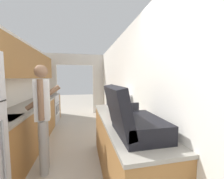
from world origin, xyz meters
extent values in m
cube|color=#9E6B38|center=(-1.02, 2.94, 1.87)|extent=(0.32, 3.97, 0.73)
cube|color=white|center=(1.21, 1.99, 1.25)|extent=(0.06, 7.58, 2.50)
cube|color=white|center=(-1.05, 5.21, 1.02)|extent=(0.65, 0.06, 2.05)
cube|color=white|center=(1.05, 5.21, 1.02)|extent=(0.65, 0.06, 2.05)
cube|color=white|center=(0.00, 5.21, 2.27)|extent=(2.75, 0.06, 0.45)
cube|color=#9E6B38|center=(-0.88, 2.37, 0.44)|extent=(0.60, 2.84, 0.89)
cube|color=gray|center=(-0.88, 2.36, 0.90)|extent=(0.62, 2.85, 0.03)
cube|color=#9E6B38|center=(-0.88, 4.74, 0.44)|extent=(0.60, 0.37, 0.89)
cube|color=gray|center=(-0.88, 4.74, 0.90)|extent=(0.62, 0.38, 0.03)
cube|color=#9EA3A8|center=(-0.88, 1.59, 0.92)|extent=(0.42, 0.44, 0.00)
cube|color=#9E6B38|center=(0.88, 1.21, 0.44)|extent=(0.60, 2.12, 0.89)
cube|color=gray|center=(0.88, 1.21, 0.90)|extent=(0.62, 2.14, 0.03)
cylinder|color=#99999E|center=(-0.48, 0.79, 0.75)|extent=(0.02, 0.02, 0.71)
cube|color=#B7B7BC|center=(-0.87, 4.17, 0.46)|extent=(0.62, 0.77, 0.92)
cube|color=black|center=(-0.55, 4.17, 0.46)|extent=(0.01, 0.52, 0.28)
cylinder|color=#B7B7BC|center=(-0.53, 4.17, 0.69)|extent=(0.02, 0.61, 0.02)
cube|color=#B7B7BC|center=(-1.16, 4.17, 0.99)|extent=(0.04, 0.77, 0.14)
cylinder|color=#232328|center=(-0.74, 4.00, 0.92)|extent=(0.16, 0.16, 0.01)
cylinder|color=#232328|center=(-0.74, 4.34, 0.92)|extent=(0.16, 0.16, 0.01)
cylinder|color=#232328|center=(-0.99, 4.00, 0.92)|extent=(0.16, 0.16, 0.01)
cylinder|color=#232328|center=(-0.99, 4.34, 0.92)|extent=(0.16, 0.16, 0.01)
cylinder|color=#9E9E9E|center=(-0.32, 1.51, 0.43)|extent=(0.15, 0.15, 0.86)
cylinder|color=#9E9E9E|center=(-0.34, 1.68, 0.43)|extent=(0.15, 0.15, 0.86)
cube|color=white|center=(-0.33, 1.59, 1.18)|extent=(0.24, 0.24, 0.64)
cylinder|color=#8C664C|center=(-0.31, 1.45, 1.20)|extent=(0.09, 0.09, 0.61)
cylinder|color=#8C664C|center=(-0.35, 1.74, 1.20)|extent=(0.55, 0.15, 0.42)
sphere|color=#8C664C|center=(-0.33, 1.59, 1.62)|extent=(0.20, 0.20, 0.20)
cube|color=black|center=(0.88, 0.61, 1.01)|extent=(0.45, 0.64, 0.18)
cube|color=black|center=(0.64, 0.61, 1.21)|extent=(0.19, 0.64, 0.46)
cube|color=#2D2D33|center=(0.88, 0.95, 1.15)|extent=(0.27, 0.02, 0.10)
cube|color=#B7B7BC|center=(0.97, 1.87, 1.06)|extent=(0.37, 0.52, 0.28)
cube|color=black|center=(0.79, 1.82, 1.06)|extent=(0.01, 0.31, 0.19)
cube|color=#38383D|center=(0.79, 2.04, 1.06)|extent=(0.01, 0.10, 0.20)
cube|color=gold|center=(0.85, 1.28, 0.93)|extent=(0.18, 0.27, 0.02)
cube|color=red|center=(0.83, 1.26, 0.96)|extent=(0.19, 0.26, 0.03)
cube|color=black|center=(0.84, 1.27, 0.99)|extent=(0.24, 0.31, 0.03)
cube|color=#33894C|center=(0.85, 1.26, 1.01)|extent=(0.20, 0.27, 0.02)
camera|label=1|loc=(0.30, -0.71, 1.52)|focal=22.00mm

